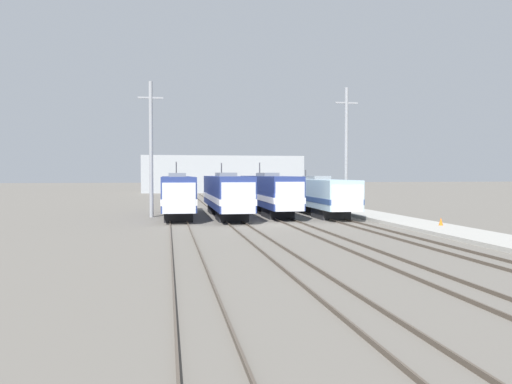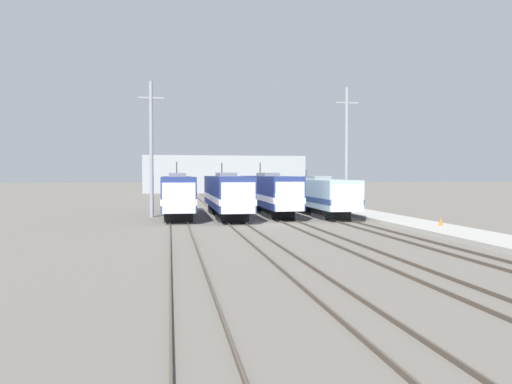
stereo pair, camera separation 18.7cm
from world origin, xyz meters
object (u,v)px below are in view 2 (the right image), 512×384
(locomotive_center_right, at_px, (268,193))
(catenary_tower_left, at_px, (151,148))
(catenary_tower_right, at_px, (347,150))
(locomotive_far_left, at_px, (177,194))
(locomotive_far_right, at_px, (318,195))
(locomotive_center_left, at_px, (227,194))
(traffic_cone, at_px, (441,222))

(locomotive_center_right, xyz_separation_m, catenary_tower_left, (-11.80, -1.91, 4.44))
(locomotive_center_right, bearing_deg, catenary_tower_right, -13.86)
(catenary_tower_left, bearing_deg, locomotive_far_left, -9.07)
(locomotive_center_right, bearing_deg, locomotive_far_right, -23.50)
(catenary_tower_left, height_order, catenary_tower_right, same)
(locomotive_far_right, height_order, catenary_tower_left, catenary_tower_left)
(locomotive_center_left, xyz_separation_m, locomotive_center_right, (4.68, 2.82, -0.00))
(locomotive_far_left, height_order, locomotive_far_right, locomotive_far_left)
(locomotive_far_left, bearing_deg, locomotive_far_right, 1.09)
(catenary_tower_left, distance_m, catenary_tower_right, 19.56)
(locomotive_center_left, relative_size, locomotive_far_right, 0.99)
(locomotive_far_left, distance_m, locomotive_far_right, 14.05)
(locomotive_center_left, relative_size, catenary_tower_right, 1.38)
(locomotive_center_left, height_order, catenary_tower_right, catenary_tower_right)
(locomotive_far_left, height_order, catenary_tower_right, catenary_tower_right)
(catenary_tower_left, bearing_deg, locomotive_center_left, -7.26)
(locomotive_center_right, distance_m, traffic_cone, 19.16)
(locomotive_center_left, bearing_deg, catenary_tower_left, 172.74)
(locomotive_far_right, bearing_deg, traffic_cone, -69.73)
(catenary_tower_right, bearing_deg, locomotive_center_right, 166.14)
(traffic_cone, bearing_deg, catenary_tower_left, 146.52)
(locomotive_far_left, distance_m, catenary_tower_right, 17.70)
(locomotive_center_right, height_order, traffic_cone, locomotive_center_right)
(locomotive_far_left, relative_size, locomotive_center_left, 0.94)
(locomotive_center_right, xyz_separation_m, traffic_cone, (9.95, -16.30, -1.62))
(locomotive_far_left, bearing_deg, catenary_tower_left, 170.93)
(locomotive_far_left, xyz_separation_m, catenary_tower_right, (17.13, 0.39, 4.45))
(locomotive_far_right, distance_m, catenary_tower_left, 17.11)
(locomotive_far_left, distance_m, catenary_tower_left, 5.09)
(locomotive_center_left, distance_m, locomotive_far_right, 9.40)
(locomotive_far_left, distance_m, locomotive_center_left, 4.71)
(locomotive_center_right, distance_m, locomotive_far_right, 5.11)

